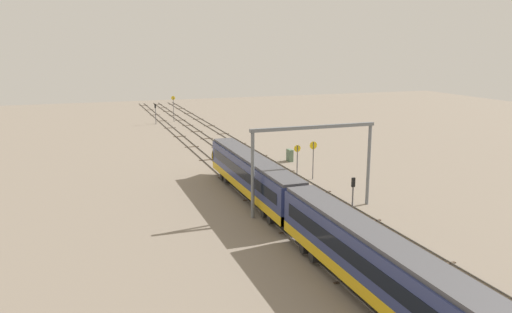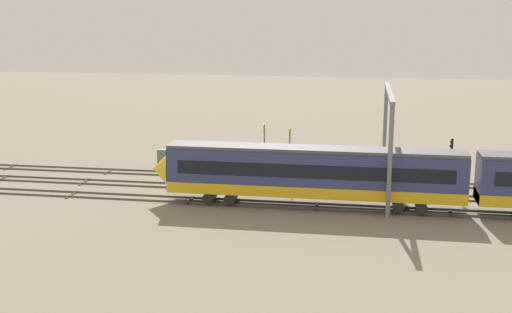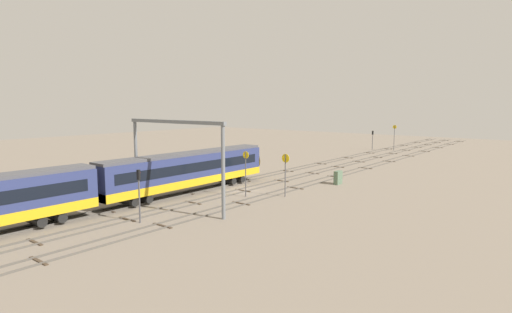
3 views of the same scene
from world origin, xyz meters
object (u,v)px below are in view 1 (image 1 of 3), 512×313
object	(u,v)px
overhead_gantry	(314,151)
signal_light_trackside_departure	(353,195)
relay_cabinet	(290,155)
speed_sign_mid_trackside	(173,106)
speed_sign_near_foreground	(313,154)
signal_light_trackside_approach	(155,111)
speed_sign_far_trackside	(297,161)

from	to	relation	value
overhead_gantry	signal_light_trackside_departure	bearing A→B (deg)	-164.87
relay_cabinet	speed_sign_mid_trackside	bearing A→B (deg)	11.49
speed_sign_near_foreground	signal_light_trackside_departure	size ratio (longest dim) A/B	1.03
speed_sign_near_foreground	signal_light_trackside_approach	world-z (taller)	speed_sign_near_foreground
overhead_gantry	speed_sign_far_trackside	bearing A→B (deg)	-13.59
overhead_gantry	speed_sign_far_trackside	distance (m)	9.45
speed_sign_near_foreground	signal_light_trackside_departure	world-z (taller)	speed_sign_near_foreground
speed_sign_near_foreground	relay_cabinet	size ratio (longest dim) A/B	2.77
speed_sign_near_foreground	signal_light_trackside_departure	distance (m)	17.65
speed_sign_near_foreground	signal_light_trackside_approach	distance (m)	55.08
overhead_gantry	relay_cabinet	world-z (taller)	overhead_gantry
overhead_gantry	signal_light_trackside_departure	xyz separation A→B (m)	(-5.58, -1.51, -3.31)
overhead_gantry	speed_sign_near_foreground	world-z (taller)	overhead_gantry
speed_sign_near_foreground	speed_sign_far_trackside	size ratio (longest dim) A/B	0.94
overhead_gantry	signal_light_trackside_approach	distance (m)	65.70
overhead_gantry	speed_sign_mid_trackside	size ratio (longest dim) A/B	2.36
speed_sign_far_trackside	signal_light_trackside_approach	world-z (taller)	speed_sign_far_trackside
signal_light_trackside_departure	relay_cabinet	distance (m)	28.36
overhead_gantry	signal_light_trackside_approach	world-z (taller)	overhead_gantry
overhead_gantry	relay_cabinet	distance (m)	23.88
speed_sign_near_foreground	speed_sign_far_trackside	bearing A→B (deg)	129.16
overhead_gantry	speed_sign_far_trackside	size ratio (longest dim) A/B	2.61
speed_sign_mid_trackside	speed_sign_near_foreground	bearing A→B (deg)	-171.96
overhead_gantry	speed_sign_near_foreground	xyz separation A→B (m)	(11.57, -5.65, -3.15)
overhead_gantry	signal_light_trackside_approach	xyz separation A→B (m)	(65.27, 6.59, -3.53)
signal_light_trackside_departure	overhead_gantry	bearing A→B (deg)	15.13
speed_sign_far_trackside	signal_light_trackside_departure	world-z (taller)	speed_sign_far_trackside
signal_light_trackside_departure	speed_sign_near_foreground	bearing A→B (deg)	-13.58
overhead_gantry	signal_light_trackside_approach	size ratio (longest dim) A/B	3.09
signal_light_trackside_departure	relay_cabinet	size ratio (longest dim) A/B	2.70
speed_sign_near_foreground	speed_sign_mid_trackside	bearing A→B (deg)	8.04
speed_sign_far_trackside	signal_light_trackside_approach	size ratio (longest dim) A/B	1.18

